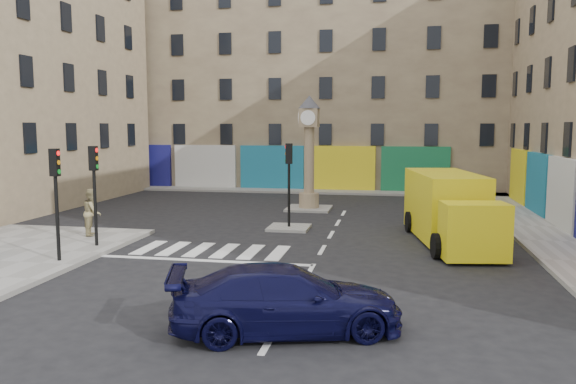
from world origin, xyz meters
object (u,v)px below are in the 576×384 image
(traffic_light_left_near, at_px, (56,186))
(navy_sedan, at_px, (286,299))
(traffic_light_island, at_px, (289,171))
(yellow_van, at_px, (449,209))
(clock_pillar, at_px, (309,145))
(pedestrian_tan, at_px, (93,212))
(traffic_light_left_far, at_px, (94,179))

(traffic_light_left_near, xyz_separation_m, navy_sedan, (8.56, -4.62, -1.87))
(traffic_light_island, bearing_deg, yellow_van, -13.76)
(clock_pillar, relative_size, navy_sedan, 1.19)
(traffic_light_left_near, xyz_separation_m, clock_pillar, (6.30, 13.80, 0.93))
(clock_pillar, distance_m, yellow_van, 10.41)
(navy_sedan, relative_size, pedestrian_tan, 2.71)
(traffic_light_island, distance_m, navy_sedan, 12.76)
(traffic_light_left_far, bearing_deg, pedestrian_tan, 122.86)
(traffic_light_left_near, relative_size, pedestrian_tan, 1.95)
(yellow_van, bearing_deg, traffic_light_island, 157.04)
(traffic_light_left_near, height_order, traffic_light_island, traffic_light_left_near)
(traffic_light_left_near, height_order, pedestrian_tan, traffic_light_left_near)
(traffic_light_left_near, distance_m, navy_sedan, 9.90)
(traffic_light_left_far, height_order, navy_sedan, traffic_light_left_far)
(traffic_light_left_far, bearing_deg, clock_pillar, 61.06)
(traffic_light_left_far, xyz_separation_m, traffic_light_island, (6.30, 5.40, -0.03))
(traffic_light_left_near, height_order, navy_sedan, traffic_light_left_near)
(traffic_light_left_far, height_order, traffic_light_island, traffic_light_left_far)
(yellow_van, bearing_deg, clock_pillar, 122.15)
(traffic_light_left_near, height_order, traffic_light_left_far, same)
(traffic_light_left_near, distance_m, traffic_light_island, 10.03)
(clock_pillar, bearing_deg, pedestrian_tan, -127.87)
(clock_pillar, relative_size, yellow_van, 0.79)
(clock_pillar, height_order, pedestrian_tan, clock_pillar)
(traffic_light_left_near, bearing_deg, pedestrian_tan, 105.47)
(traffic_light_island, distance_m, yellow_van, 7.03)
(traffic_light_island, xyz_separation_m, pedestrian_tan, (-7.46, -3.60, -1.49))
(traffic_light_left_far, relative_size, yellow_van, 0.48)
(traffic_light_left_near, relative_size, navy_sedan, 0.72)
(yellow_van, height_order, pedestrian_tan, yellow_van)
(traffic_light_island, bearing_deg, traffic_light_left_far, -139.40)
(clock_pillar, bearing_deg, traffic_light_island, -90.00)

